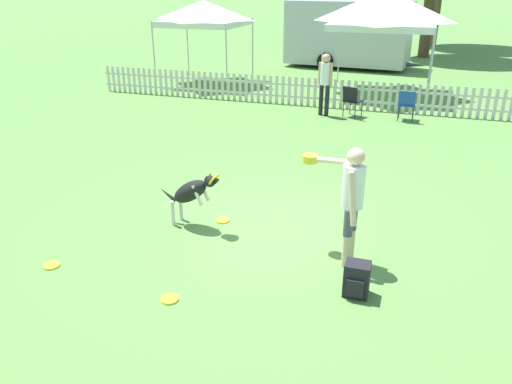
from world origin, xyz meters
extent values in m
plane|color=#5B8C42|center=(0.00, 0.00, 0.00)|extent=(240.00, 240.00, 0.00)
cylinder|color=beige|center=(1.19, -0.70, 0.22)|extent=(0.11, 0.11, 0.44)
cylinder|color=#474C5B|center=(1.19, -0.70, 0.63)|extent=(0.12, 0.12, 0.36)
cylinder|color=beige|center=(1.22, -0.50, 0.22)|extent=(0.11, 0.11, 0.44)
cylinder|color=#474C5B|center=(1.22, -0.50, 0.63)|extent=(0.12, 0.12, 0.36)
cylinder|color=white|center=(1.20, -0.60, 1.08)|extent=(0.31, 0.31, 0.55)
sphere|color=beige|center=(1.20, -0.60, 1.47)|extent=(0.22, 0.22, 0.22)
cylinder|color=beige|center=(1.23, -0.81, 1.00)|extent=(0.20, 0.19, 0.67)
cylinder|color=beige|center=(0.90, -0.35, 1.30)|extent=(0.68, 0.23, 0.14)
cylinder|color=yellow|center=(0.58, -0.27, 1.23)|extent=(0.21, 0.21, 0.02)
cylinder|color=yellow|center=(0.58, -0.27, 1.26)|extent=(0.21, 0.21, 0.02)
cylinder|color=yellow|center=(0.58, -0.27, 1.28)|extent=(0.21, 0.21, 0.02)
cylinder|color=yellow|center=(0.58, -0.27, 1.31)|extent=(0.21, 0.21, 0.02)
ellipsoid|color=black|center=(-1.20, -0.28, 0.56)|extent=(0.71, 0.39, 0.57)
ellipsoid|color=silver|center=(-1.20, -0.28, 0.51)|extent=(0.36, 0.21, 0.27)
sphere|color=black|center=(-0.85, -0.32, 0.79)|extent=(0.17, 0.17, 0.17)
cone|color=black|center=(-0.78, -0.33, 0.83)|extent=(0.16, 0.11, 0.14)
cylinder|color=yellow|center=(-0.78, -0.33, 0.83)|extent=(0.16, 0.23, 0.19)
cone|color=black|center=(-0.87, -0.27, 0.85)|extent=(0.05, 0.05, 0.08)
cone|color=black|center=(-0.89, -0.37, 0.85)|extent=(0.05, 0.05, 0.08)
cylinder|color=silver|center=(-1.44, -0.14, 0.20)|extent=(0.06, 0.06, 0.39)
cylinder|color=silver|center=(-1.47, -0.35, 0.20)|extent=(0.06, 0.06, 0.39)
cylinder|color=silver|center=(-1.00, -0.21, 0.57)|extent=(0.19, 0.08, 0.31)
cylinder|color=silver|center=(-1.03, -0.40, 0.57)|extent=(0.19, 0.08, 0.31)
cone|color=black|center=(-1.61, -0.22, 0.44)|extent=(0.31, 0.11, 0.21)
cylinder|color=yellow|center=(-0.63, -2.10, 0.01)|extent=(0.21, 0.21, 0.02)
cylinder|color=yellow|center=(-0.82, 0.01, 0.01)|extent=(0.21, 0.21, 0.02)
cylinder|color=yellow|center=(-2.44, -1.92, 0.01)|extent=(0.21, 0.21, 0.02)
cube|color=black|center=(1.41, -1.30, 0.21)|extent=(0.29, 0.24, 0.42)
cube|color=black|center=(1.41, -1.44, 0.17)|extent=(0.21, 0.04, 0.21)
cube|color=beige|center=(0.00, 7.89, 0.25)|extent=(16.24, 0.04, 0.06)
cube|color=beige|center=(0.00, 7.89, 0.60)|extent=(16.24, 0.04, 0.06)
cube|color=beige|center=(-8.02, 7.89, 0.41)|extent=(0.09, 0.02, 0.83)
cube|color=beige|center=(-7.83, 7.89, 0.41)|extent=(0.09, 0.02, 0.83)
cube|color=beige|center=(-7.64, 7.89, 0.41)|extent=(0.09, 0.02, 0.83)
cube|color=beige|center=(-7.44, 7.89, 0.41)|extent=(0.09, 0.02, 0.83)
cube|color=beige|center=(-7.25, 7.89, 0.41)|extent=(0.09, 0.02, 0.83)
cube|color=beige|center=(-7.06, 7.89, 0.41)|extent=(0.09, 0.02, 0.83)
cube|color=beige|center=(-6.86, 7.89, 0.41)|extent=(0.09, 0.02, 0.83)
cube|color=beige|center=(-6.67, 7.89, 0.41)|extent=(0.09, 0.02, 0.83)
cube|color=beige|center=(-6.48, 7.89, 0.41)|extent=(0.09, 0.02, 0.83)
cube|color=beige|center=(-6.28, 7.89, 0.41)|extent=(0.09, 0.02, 0.83)
cube|color=beige|center=(-6.09, 7.89, 0.41)|extent=(0.09, 0.02, 0.83)
cube|color=beige|center=(-5.90, 7.89, 0.41)|extent=(0.09, 0.02, 0.83)
cube|color=beige|center=(-5.70, 7.89, 0.41)|extent=(0.09, 0.02, 0.83)
cube|color=beige|center=(-5.51, 7.89, 0.41)|extent=(0.09, 0.02, 0.83)
cube|color=beige|center=(-5.32, 7.89, 0.41)|extent=(0.09, 0.02, 0.83)
cube|color=beige|center=(-5.12, 7.89, 0.41)|extent=(0.09, 0.02, 0.83)
cube|color=beige|center=(-4.93, 7.89, 0.41)|extent=(0.09, 0.02, 0.83)
cube|color=beige|center=(-4.74, 7.89, 0.41)|extent=(0.09, 0.02, 0.83)
cube|color=beige|center=(-4.54, 7.89, 0.41)|extent=(0.09, 0.02, 0.83)
cube|color=beige|center=(-4.35, 7.89, 0.41)|extent=(0.09, 0.02, 0.83)
cube|color=beige|center=(-4.16, 7.89, 0.41)|extent=(0.09, 0.02, 0.83)
cube|color=beige|center=(-3.96, 7.89, 0.41)|extent=(0.09, 0.02, 0.83)
cube|color=beige|center=(-3.77, 7.89, 0.41)|extent=(0.09, 0.02, 0.83)
cube|color=beige|center=(-3.58, 7.89, 0.41)|extent=(0.09, 0.02, 0.83)
cube|color=beige|center=(-3.38, 7.89, 0.41)|extent=(0.09, 0.02, 0.83)
cube|color=beige|center=(-3.19, 7.89, 0.41)|extent=(0.09, 0.02, 0.83)
cube|color=beige|center=(-3.00, 7.89, 0.41)|extent=(0.09, 0.02, 0.83)
cube|color=beige|center=(-2.80, 7.89, 0.41)|extent=(0.09, 0.02, 0.83)
cube|color=beige|center=(-2.61, 7.89, 0.41)|extent=(0.09, 0.02, 0.83)
cube|color=beige|center=(-2.42, 7.89, 0.41)|extent=(0.09, 0.02, 0.83)
cube|color=beige|center=(-2.22, 7.89, 0.41)|extent=(0.09, 0.02, 0.83)
cube|color=beige|center=(-2.03, 7.89, 0.41)|extent=(0.09, 0.02, 0.83)
cube|color=beige|center=(-1.84, 7.89, 0.41)|extent=(0.09, 0.02, 0.83)
cube|color=beige|center=(-1.64, 7.89, 0.41)|extent=(0.09, 0.02, 0.83)
cube|color=beige|center=(-1.45, 7.89, 0.41)|extent=(0.09, 0.02, 0.83)
cube|color=beige|center=(-1.26, 7.89, 0.41)|extent=(0.09, 0.02, 0.83)
cube|color=beige|center=(-1.06, 7.89, 0.41)|extent=(0.09, 0.02, 0.83)
cube|color=beige|center=(-0.87, 7.89, 0.41)|extent=(0.09, 0.02, 0.83)
cube|color=beige|center=(-0.68, 7.89, 0.41)|extent=(0.09, 0.02, 0.83)
cube|color=beige|center=(-0.48, 7.89, 0.41)|extent=(0.09, 0.02, 0.83)
cube|color=beige|center=(-0.29, 7.89, 0.41)|extent=(0.09, 0.02, 0.83)
cube|color=beige|center=(-0.10, 7.89, 0.41)|extent=(0.09, 0.02, 0.83)
cube|color=beige|center=(0.10, 7.89, 0.41)|extent=(0.09, 0.02, 0.83)
cube|color=beige|center=(0.29, 7.89, 0.41)|extent=(0.09, 0.02, 0.83)
cube|color=beige|center=(0.48, 7.89, 0.41)|extent=(0.09, 0.02, 0.83)
cube|color=beige|center=(0.68, 7.89, 0.41)|extent=(0.09, 0.02, 0.83)
cube|color=beige|center=(0.87, 7.89, 0.41)|extent=(0.09, 0.02, 0.83)
cube|color=beige|center=(1.06, 7.89, 0.41)|extent=(0.09, 0.02, 0.83)
cube|color=beige|center=(1.26, 7.89, 0.41)|extent=(0.09, 0.02, 0.83)
cube|color=beige|center=(1.45, 7.89, 0.41)|extent=(0.09, 0.02, 0.83)
cube|color=beige|center=(1.64, 7.89, 0.41)|extent=(0.09, 0.02, 0.83)
cube|color=beige|center=(1.84, 7.89, 0.41)|extent=(0.09, 0.02, 0.83)
cube|color=beige|center=(2.03, 7.89, 0.41)|extent=(0.09, 0.02, 0.83)
cube|color=beige|center=(2.22, 7.89, 0.41)|extent=(0.09, 0.02, 0.83)
cube|color=beige|center=(2.42, 7.89, 0.41)|extent=(0.09, 0.02, 0.83)
cube|color=beige|center=(2.61, 7.89, 0.41)|extent=(0.09, 0.02, 0.83)
cube|color=beige|center=(2.80, 7.89, 0.41)|extent=(0.09, 0.02, 0.83)
cube|color=beige|center=(3.00, 7.89, 0.41)|extent=(0.09, 0.02, 0.83)
cube|color=beige|center=(3.19, 7.89, 0.41)|extent=(0.09, 0.02, 0.83)
cube|color=beige|center=(3.38, 7.89, 0.41)|extent=(0.09, 0.02, 0.83)
cube|color=beige|center=(3.58, 7.89, 0.41)|extent=(0.09, 0.02, 0.83)
cube|color=beige|center=(3.77, 7.89, 0.41)|extent=(0.09, 0.02, 0.83)
cube|color=beige|center=(3.96, 7.89, 0.41)|extent=(0.09, 0.02, 0.83)
cube|color=beige|center=(4.16, 7.89, 0.41)|extent=(0.09, 0.02, 0.83)
cylinder|color=#333338|center=(0.40, 7.16, 0.22)|extent=(0.02, 0.02, 0.43)
cylinder|color=#333338|center=(0.06, 7.30, 0.22)|extent=(0.02, 0.02, 0.43)
cylinder|color=#333338|center=(0.26, 6.83, 0.22)|extent=(0.02, 0.02, 0.43)
cylinder|color=#333338|center=(-0.08, 6.96, 0.22)|extent=(0.02, 0.02, 0.43)
cube|color=black|center=(0.16, 7.06, 0.43)|extent=(0.56, 0.56, 0.03)
cube|color=black|center=(0.09, 6.88, 0.64)|extent=(0.43, 0.24, 0.41)
cylinder|color=#333338|center=(1.74, 7.31, 0.21)|extent=(0.02, 0.02, 0.42)
cylinder|color=#333338|center=(1.37, 7.32, 0.21)|extent=(0.02, 0.02, 0.42)
cylinder|color=#333338|center=(1.73, 6.95, 0.21)|extent=(0.02, 0.02, 0.42)
cylinder|color=#333338|center=(1.36, 6.95, 0.21)|extent=(0.02, 0.02, 0.42)
cube|color=#1E4799|center=(1.55, 7.13, 0.42)|extent=(0.44, 0.44, 0.03)
cube|color=#1E4799|center=(1.55, 6.94, 0.61)|extent=(0.43, 0.09, 0.40)
cylinder|color=#B2B2B2|center=(-6.85, 8.94, 1.08)|extent=(0.04, 0.04, 2.16)
cylinder|color=#B2B2B2|center=(-4.22, 8.94, 1.08)|extent=(0.04, 0.04, 2.16)
cylinder|color=#B2B2B2|center=(-6.85, 11.58, 1.08)|extent=(0.04, 0.04, 2.16)
cylinder|color=#B2B2B2|center=(-4.22, 11.58, 1.08)|extent=(0.04, 0.04, 2.16)
cube|color=white|center=(-5.54, 10.26, 2.06)|extent=(2.63, 2.63, 0.20)
pyramid|color=white|center=(-5.54, 10.26, 2.49)|extent=(2.63, 2.63, 0.64)
cylinder|color=#B2B2B2|center=(-1.07, 8.78, 1.11)|extent=(0.04, 0.04, 2.23)
cylinder|color=#B2B2B2|center=(2.06, 8.78, 1.11)|extent=(0.04, 0.04, 2.23)
cylinder|color=#B2B2B2|center=(-1.07, 11.91, 1.11)|extent=(0.04, 0.04, 2.23)
cylinder|color=#B2B2B2|center=(2.06, 11.91, 1.11)|extent=(0.04, 0.04, 2.23)
cube|color=white|center=(0.49, 10.34, 2.13)|extent=(3.13, 3.13, 0.20)
pyramid|color=white|center=(0.49, 10.34, 2.70)|extent=(3.13, 3.13, 0.95)
cylinder|color=black|center=(-0.53, 6.92, 0.42)|extent=(0.11, 0.11, 0.84)
cylinder|color=black|center=(-0.70, 6.97, 0.42)|extent=(0.11, 0.11, 0.84)
cylinder|color=white|center=(-0.61, 6.95, 1.13)|extent=(0.27, 0.27, 0.58)
sphere|color=tan|center=(-0.61, 6.95, 1.54)|extent=(0.23, 0.23, 0.23)
cylinder|color=tan|center=(-0.45, 6.90, 1.12)|extent=(0.08, 0.08, 0.60)
cylinder|color=tan|center=(-0.78, 7.00, 1.12)|extent=(0.08, 0.08, 0.60)
cube|color=#B7B7B7|center=(-1.30, 15.40, 1.40)|extent=(5.13, 2.55, 2.50)
cone|color=#3F3F42|center=(1.57, 15.14, 0.25)|extent=(0.81, 0.27, 0.20)
cylinder|color=black|center=(-1.83, 16.51, 0.34)|extent=(0.69, 0.24, 0.68)
cylinder|color=black|center=(-2.01, 14.40, 0.34)|extent=(0.69, 0.24, 0.68)
cylinder|color=#4C3823|center=(1.76, 19.44, 2.05)|extent=(0.52, 0.52, 4.11)
camera|label=1|loc=(1.85, -6.40, 3.44)|focal=35.00mm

